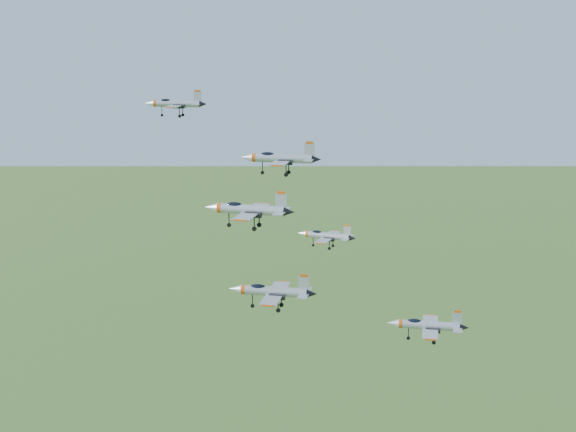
% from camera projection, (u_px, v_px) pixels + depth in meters
% --- Properties ---
extents(jet_lead, '(11.85, 10.09, 3.23)m').
position_uv_depth(jet_lead, '(175.00, 103.00, 150.30)').
color(jet_lead, '#A0A6AC').
extents(jet_left_high, '(13.76, 11.67, 3.73)m').
position_uv_depth(jet_left_high, '(280.00, 158.00, 135.07)').
color(jet_left_high, '#A0A6AC').
extents(jet_right_high, '(13.29, 11.16, 3.56)m').
position_uv_depth(jet_right_high, '(248.00, 209.00, 112.88)').
color(jet_right_high, '#A0A6AC').
extents(jet_left_low, '(10.45, 8.64, 2.79)m').
position_uv_depth(jet_left_low, '(326.00, 235.00, 135.32)').
color(jet_left_low, '#A0A6AC').
extents(jet_right_low, '(13.01, 11.02, 3.52)m').
position_uv_depth(jet_right_low, '(271.00, 291.00, 115.88)').
color(jet_right_low, '#A0A6AC').
extents(jet_trail, '(12.86, 10.91, 3.49)m').
position_uv_depth(jet_trail, '(427.00, 325.00, 127.86)').
color(jet_trail, '#A0A6AC').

